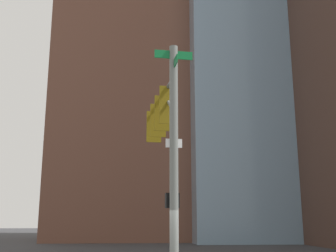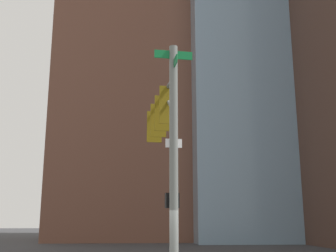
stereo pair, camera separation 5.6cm
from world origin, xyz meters
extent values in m
cylinder|color=slate|center=(-0.08, 0.13, 3.54)|extent=(0.24, 0.24, 7.08)
cylinder|color=slate|center=(2.23, 0.37, 6.14)|extent=(4.63, 0.58, 0.12)
cylinder|color=slate|center=(0.76, 0.22, 5.69)|extent=(1.04, 0.19, 0.75)
cube|color=#0F6B33|center=(-0.08, 0.13, 6.83)|extent=(0.14, 1.09, 0.24)
cube|color=#0F6B33|center=(-0.08, 0.13, 6.53)|extent=(1.02, 0.13, 0.24)
cube|color=white|center=(-0.08, 0.13, 4.28)|extent=(0.07, 0.45, 0.24)
cube|color=gold|center=(0.93, 0.24, 5.58)|extent=(0.37, 0.37, 1.00)
cube|color=#775E0F|center=(0.74, 0.22, 5.58)|extent=(0.09, 0.55, 1.16)
sphere|color=#470A07|center=(1.13, 0.26, 5.88)|extent=(0.20, 0.20, 0.20)
cylinder|color=gold|center=(1.20, 0.26, 5.97)|extent=(0.06, 0.23, 0.23)
sphere|color=#4C330A|center=(1.13, 0.26, 5.58)|extent=(0.20, 0.20, 0.20)
cylinder|color=gold|center=(1.20, 0.26, 5.67)|extent=(0.06, 0.23, 0.23)
sphere|color=green|center=(1.13, 0.26, 5.28)|extent=(0.20, 0.20, 0.20)
cylinder|color=gold|center=(1.20, 0.26, 5.37)|extent=(0.06, 0.23, 0.23)
cube|color=gold|center=(1.93, 0.34, 5.58)|extent=(0.37, 0.37, 1.00)
cube|color=#775E0F|center=(1.74, 0.32, 5.58)|extent=(0.09, 0.55, 1.16)
sphere|color=#470A07|center=(2.14, 0.36, 5.88)|extent=(0.20, 0.20, 0.20)
cylinder|color=gold|center=(2.20, 0.36, 5.97)|extent=(0.06, 0.23, 0.23)
sphere|color=#4C330A|center=(2.14, 0.36, 5.58)|extent=(0.20, 0.20, 0.20)
cylinder|color=gold|center=(2.20, 0.36, 5.67)|extent=(0.06, 0.23, 0.23)
sphere|color=green|center=(2.14, 0.36, 5.28)|extent=(0.20, 0.20, 0.20)
cylinder|color=gold|center=(2.20, 0.36, 5.37)|extent=(0.06, 0.23, 0.23)
cube|color=gold|center=(2.94, 0.44, 5.58)|extent=(0.37, 0.37, 1.00)
cube|color=#775E0F|center=(2.75, 0.42, 5.58)|extent=(0.09, 0.55, 1.16)
sphere|color=#470A07|center=(3.14, 0.46, 5.88)|extent=(0.20, 0.20, 0.20)
cylinder|color=gold|center=(3.21, 0.46, 5.97)|extent=(0.06, 0.23, 0.23)
sphere|color=#4C330A|center=(3.14, 0.46, 5.58)|extent=(0.20, 0.20, 0.20)
cylinder|color=gold|center=(3.21, 0.46, 5.67)|extent=(0.06, 0.23, 0.23)
sphere|color=green|center=(3.14, 0.46, 5.28)|extent=(0.20, 0.20, 0.20)
cylinder|color=gold|center=(3.21, 0.46, 5.37)|extent=(0.06, 0.23, 0.23)
cube|color=gold|center=(3.94, 0.54, 5.58)|extent=(0.37, 0.37, 1.00)
cube|color=#775E0F|center=(3.75, 0.52, 5.58)|extent=(0.09, 0.55, 1.16)
sphere|color=#470A07|center=(4.15, 0.56, 5.88)|extent=(0.20, 0.20, 0.20)
cylinder|color=gold|center=(4.21, 0.56, 5.97)|extent=(0.06, 0.23, 0.23)
sphere|color=#F29E0C|center=(4.15, 0.56, 5.58)|extent=(0.20, 0.20, 0.20)
cylinder|color=gold|center=(4.21, 0.56, 5.67)|extent=(0.06, 0.23, 0.23)
sphere|color=#0A3819|center=(4.15, 0.56, 5.28)|extent=(0.20, 0.20, 0.20)
cylinder|color=gold|center=(4.21, 0.56, 5.37)|extent=(0.06, 0.23, 0.23)
cube|color=black|center=(0.19, 0.16, 2.76)|extent=(0.29, 0.38, 0.40)
cube|color=#EA5914|center=(0.33, 0.17, 2.76)|extent=(0.04, 0.25, 0.28)
cube|color=brown|center=(40.04, 0.74, 20.27)|extent=(19.24, 19.39, 40.54)
camera|label=1|loc=(-11.03, 1.14, 2.27)|focal=44.20mm
camera|label=2|loc=(-11.03, 1.09, 2.27)|focal=44.20mm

